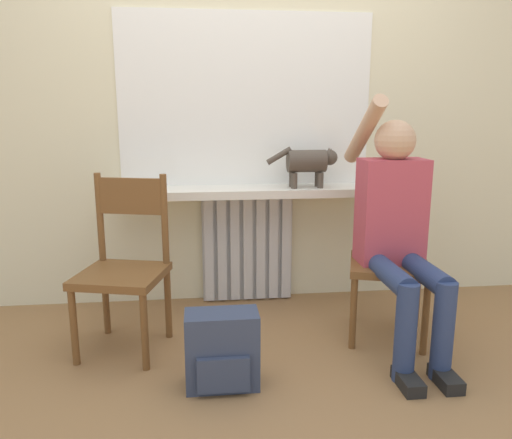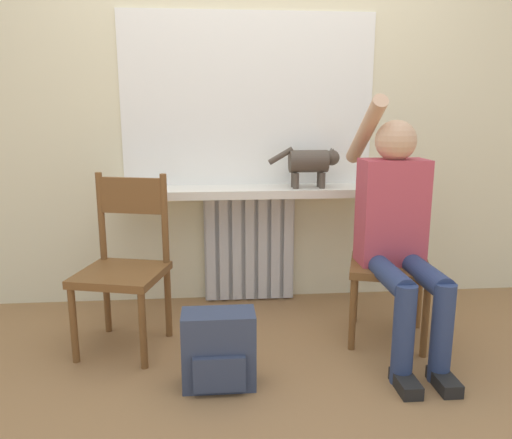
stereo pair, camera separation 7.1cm
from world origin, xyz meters
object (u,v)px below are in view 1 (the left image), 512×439
cat (309,162)px  backpack (222,351)px  person (398,225)px  chair_left (124,264)px  chair_right (389,255)px

cat → backpack: bearing=-122.5°
person → cat: person is taller
chair_left → backpack: (0.48, -0.45, -0.28)m
cat → chair_right: bearing=-52.8°
chair_right → backpack: bearing=-136.3°
backpack → chair_right: bearing=25.8°
chair_left → cat: size_ratio=2.07×
chair_right → backpack: 1.08m
chair_right → person: 0.24m
chair_left → backpack: bearing=-28.8°
cat → backpack: size_ratio=1.24×
chair_right → person: person is taller
chair_left → chair_right: same height
chair_left → chair_right: (1.42, -0.00, 0.00)m
person → chair_right: bearing=83.8°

